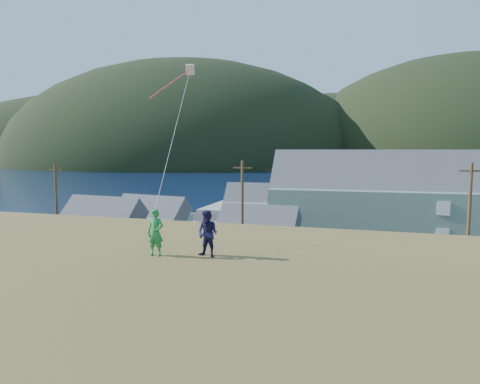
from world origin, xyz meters
name	(u,v)px	position (x,y,z in m)	size (l,w,h in m)	color
ground	(259,284)	(0.00, 0.00, 0.00)	(900.00, 900.00, 0.00)	#0A1638
grass_strip	(253,292)	(0.00, -2.00, 0.05)	(110.00, 8.00, 0.10)	#4C3D19
waterfront_lot	(293,241)	(0.00, 17.00, 0.06)	(72.00, 36.00, 0.12)	#28282B
wharf	(281,210)	(-6.00, 40.00, 0.45)	(26.00, 14.00, 0.90)	gray
far_shore	(356,162)	(0.00, 330.00, 1.00)	(900.00, 320.00, 2.00)	black
far_hills	(408,163)	(35.59, 279.38, 2.00)	(760.00, 265.00, 143.00)	black
lodge	(436,201)	(15.77, 19.75, 5.04)	(37.68, 11.83, 13.12)	slate
shed_teal	(100,227)	(-18.97, 6.00, 2.66)	(9.70, 7.37, 7.14)	#2D6869
shed_palegreen_near	(149,221)	(-16.25, 11.77, 2.50)	(9.93, 7.15, 6.60)	slate
shed_white	(257,234)	(-2.22, 8.11, 2.48)	(8.39, 5.86, 6.46)	silver
shed_palegreen_far	(263,206)	(-6.18, 26.90, 2.80)	(11.29, 6.95, 7.33)	gray
utility_poles	(239,220)	(-2.12, 1.50, 4.99)	(36.23, 0.24, 9.87)	#47331E
parked_cars	(239,227)	(-7.60, 19.91, 0.88)	(21.26, 11.19, 1.57)	silver
kite_flyer_green	(155,233)	(1.06, -19.52, 8.02)	(0.60, 0.39, 1.64)	#238338
kite_flyer_navy	(208,234)	(2.86, -19.12, 8.01)	(0.79, 0.61, 1.62)	#19163D
kite_rig	(187,73)	(-1.52, -10.66, 15.08)	(1.91, 4.88, 11.58)	beige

